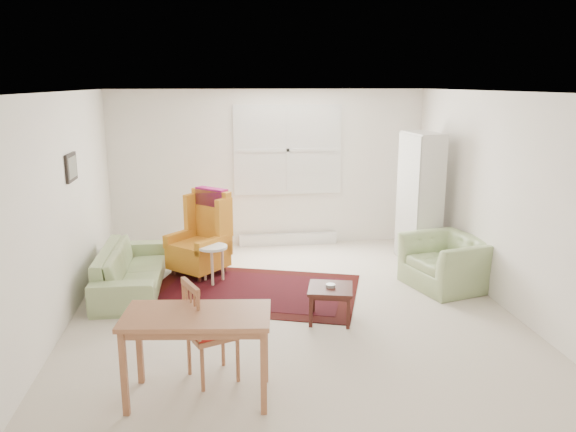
{
  "coord_description": "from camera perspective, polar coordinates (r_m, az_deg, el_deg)",
  "views": [
    {
      "loc": [
        -0.81,
        -6.13,
        2.6
      ],
      "look_at": [
        0.0,
        0.3,
        1.05
      ],
      "focal_mm": 35.0,
      "sensor_mm": 36.0,
      "label": 1
    }
  ],
  "objects": [
    {
      "name": "room",
      "position": [
        6.54,
        0.26,
        1.59
      ],
      "size": [
        5.04,
        5.54,
        2.51
      ],
      "color": "beige",
      "rests_on": "ground"
    },
    {
      "name": "rug",
      "position": [
        7.24,
        -3.53,
        -7.52
      ],
      "size": [
        2.98,
        2.38,
        0.03
      ],
      "primitive_type": null,
      "rotation": [
        0.0,
        0.0,
        -0.31
      ],
      "color": "black",
      "rests_on": "ground"
    },
    {
      "name": "sofa",
      "position": [
        7.44,
        -15.65,
        -4.41
      ],
      "size": [
        0.75,
        1.9,
        0.77
      ],
      "primitive_type": "imported",
      "rotation": [
        0.0,
        0.0,
        1.57
      ],
      "color": "#93A970",
      "rests_on": "ground"
    },
    {
      "name": "armchair",
      "position": [
        7.55,
        15.9,
        -4.09
      ],
      "size": [
        1.13,
        1.22,
        0.79
      ],
      "primitive_type": "imported",
      "rotation": [
        0.0,
        0.0,
        -1.29
      ],
      "color": "#93A970",
      "rests_on": "ground"
    },
    {
      "name": "wingback_chair",
      "position": [
        7.78,
        -9.18,
        -1.73
      ],
      "size": [
        0.98,
        0.98,
        1.17
      ],
      "primitive_type": null,
      "rotation": [
        0.0,
        0.0,
        -0.74
      ],
      "color": "orange",
      "rests_on": "ground"
    },
    {
      "name": "coffee_table",
      "position": [
        6.34,
        4.31,
        -8.86
      ],
      "size": [
        0.58,
        0.58,
        0.4
      ],
      "primitive_type": null,
      "rotation": [
        0.0,
        0.0,
        -0.24
      ],
      "color": "#3D1712",
      "rests_on": "ground"
    },
    {
      "name": "stool",
      "position": [
        7.51,
        -7.61,
        -4.87
      ],
      "size": [
        0.51,
        0.51,
        0.51
      ],
      "primitive_type": null,
      "rotation": [
        0.0,
        0.0,
        0.43
      ],
      "color": "white",
      "rests_on": "ground"
    },
    {
      "name": "cabinet",
      "position": [
        8.39,
        13.28,
        1.76
      ],
      "size": [
        0.46,
        0.79,
        1.91
      ],
      "primitive_type": null,
      "rotation": [
        0.0,
        0.0,
        0.09
      ],
      "color": "silver",
      "rests_on": "ground"
    },
    {
      "name": "desk",
      "position": [
        4.87,
        -9.1,
        -13.86
      ],
      "size": [
        1.26,
        0.73,
        0.76
      ],
      "primitive_type": null,
      "rotation": [
        0.0,
        0.0,
        -0.11
      ],
      "color": "#A66843",
      "rests_on": "ground"
    },
    {
      "name": "desk_chair",
      "position": [
        5.1,
        -7.7,
        -11.36
      ],
      "size": [
        0.54,
        0.54,
        0.94
      ],
      "primitive_type": null,
      "rotation": [
        0.0,
        0.0,
        1.96
      ],
      "color": "#A66843",
      "rests_on": "ground"
    }
  ]
}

